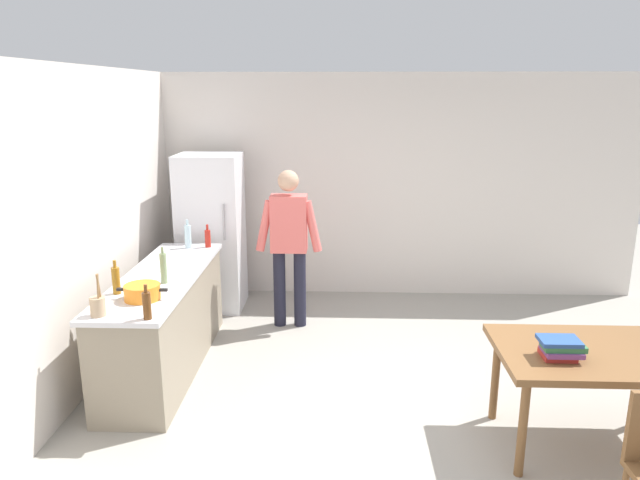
{
  "coord_description": "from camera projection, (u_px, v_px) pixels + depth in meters",
  "views": [
    {
      "loc": [
        -0.4,
        -4.07,
        2.5
      ],
      "look_at": [
        -0.6,
        1.32,
        1.1
      ],
      "focal_mm": 32.62,
      "sensor_mm": 36.0,
      "label": 1
    }
  ],
  "objects": [
    {
      "name": "book_stack",
      "position": [
        561.0,
        348.0,
        3.88
      ],
      "size": [
        0.29,
        0.2,
        0.14
      ],
      "color": "#B22D28",
      "rests_on": "dining_table"
    },
    {
      "name": "bottle_oil_amber",
      "position": [
        116.0,
        280.0,
        4.66
      ],
      "size": [
        0.06,
        0.06,
        0.28
      ],
      "color": "#996619",
      "rests_on": "kitchen_counter"
    },
    {
      "name": "wall_left",
      "position": [
        57.0,
        243.0,
        4.5
      ],
      "size": [
        0.12,
        5.6,
        2.7
      ],
      "primitive_type": "cube",
      "color": "silver",
      "rests_on": "ground_plane"
    },
    {
      "name": "ground_plane",
      "position": [
        390.0,
        419.0,
        4.54
      ],
      "size": [
        14.0,
        14.0,
        0.0
      ],
      "primitive_type": "plane",
      "color": "#9E998E"
    },
    {
      "name": "person",
      "position": [
        289.0,
        238.0,
        6.12
      ],
      "size": [
        0.7,
        0.22,
        1.7
      ],
      "color": "#1E1E2D",
      "rests_on": "ground_plane"
    },
    {
      "name": "bottle_water_clear",
      "position": [
        188.0,
        236.0,
        6.02
      ],
      "size": [
        0.07,
        0.07,
        0.3
      ],
      "color": "silver",
      "rests_on": "kitchen_counter"
    },
    {
      "name": "bottle_sauce_red",
      "position": [
        208.0,
        238.0,
        6.06
      ],
      "size": [
        0.06,
        0.06,
        0.24
      ],
      "color": "#B22319",
      "rests_on": "kitchen_counter"
    },
    {
      "name": "bottle_beer_brown",
      "position": [
        147.0,
        305.0,
        4.15
      ],
      "size": [
        0.06,
        0.06,
        0.26
      ],
      "color": "#5B3314",
      "rests_on": "kitchen_counter"
    },
    {
      "name": "kitchen_counter",
      "position": [
        164.0,
        322.0,
        5.28
      ],
      "size": [
        0.64,
        2.2,
        0.9
      ],
      "color": "gray",
      "rests_on": "ground_plane"
    },
    {
      "name": "wall_back",
      "position": [
        374.0,
        186.0,
        7.11
      ],
      "size": [
        6.4,
        0.12,
        2.7
      ],
      "primitive_type": "cube",
      "color": "silver",
      "rests_on": "ground_plane"
    },
    {
      "name": "refrigerator",
      "position": [
        212.0,
        232.0,
        6.71
      ],
      "size": [
        0.7,
        0.67,
        1.8
      ],
      "color": "white",
      "rests_on": "ground_plane"
    },
    {
      "name": "cooking_pot",
      "position": [
        142.0,
        292.0,
        4.55
      ],
      "size": [
        0.4,
        0.28,
        0.12
      ],
      "color": "orange",
      "rests_on": "kitchen_counter"
    },
    {
      "name": "bottle_vinegar_tall",
      "position": [
        163.0,
        268.0,
        4.92
      ],
      "size": [
        0.06,
        0.06,
        0.32
      ],
      "color": "gray",
      "rests_on": "kitchen_counter"
    },
    {
      "name": "dining_table",
      "position": [
        599.0,
        361.0,
        4.03
      ],
      "size": [
        1.4,
        0.9,
        0.75
      ],
      "color": "brown",
      "rests_on": "ground_plane"
    },
    {
      "name": "utensil_jar",
      "position": [
        98.0,
        306.0,
        4.21
      ],
      "size": [
        0.11,
        0.11,
        0.32
      ],
      "color": "tan",
      "rests_on": "kitchen_counter"
    }
  ]
}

